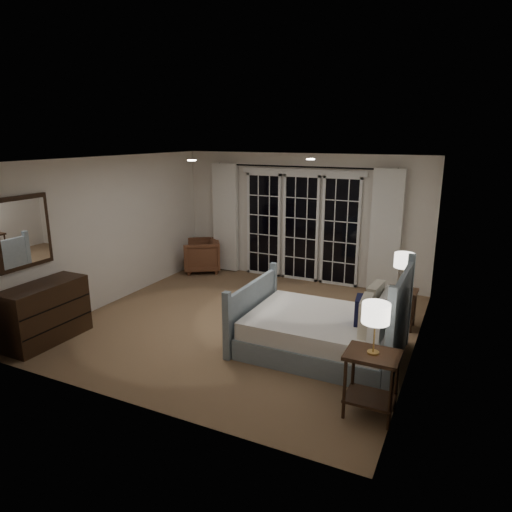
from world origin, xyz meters
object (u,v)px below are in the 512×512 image
at_px(nightstand_right, 401,303).
at_px(bed, 325,330).
at_px(dresser, 45,313).
at_px(nightstand_left, 371,374).
at_px(armchair, 201,255).
at_px(lamp_left, 376,314).
at_px(lamp_right, 404,261).

bearing_deg(nightstand_right, bed, -120.80).
xyz_separation_m(bed, dresser, (-3.65, -1.35, 0.11)).
bearing_deg(dresser, nightstand_left, 2.33).
distance_m(armchair, dresser, 3.87).
distance_m(nightstand_left, lamp_left, 0.66).
height_order(bed, lamp_left, lamp_left).
relative_size(bed, lamp_left, 3.87).
height_order(nightstand_right, armchair, armchair).
bearing_deg(lamp_left, lamp_right, 91.82).
distance_m(bed, armchair, 4.32).
height_order(lamp_left, lamp_right, lamp_left).
relative_size(lamp_left, armchair, 0.71).
xyz_separation_m(nightstand_right, dresser, (-4.42, -2.65, 0.03)).
xyz_separation_m(bed, nightstand_left, (0.85, -1.17, 0.15)).
relative_size(armchair, dresser, 0.64).
bearing_deg(lamp_right, nightstand_left, -88.18).
height_order(lamp_right, armchair, lamp_right).
bearing_deg(armchair, nightstand_left, 16.39).
height_order(bed, lamp_right, bed).
relative_size(bed, dresser, 1.74).
distance_m(bed, dresser, 3.90).
relative_size(nightstand_right, lamp_right, 1.07).
bearing_deg(dresser, lamp_left, 2.33).
height_order(nightstand_left, lamp_left, lamp_left).
distance_m(nightstand_right, lamp_left, 2.58).
distance_m(nightstand_right, lamp_right, 0.65).
relative_size(nightstand_right, armchair, 0.79).
height_order(lamp_left, armchair, lamp_left).
bearing_deg(lamp_right, dresser, -149.07).
relative_size(bed, armchair, 2.74).
bearing_deg(armchair, lamp_left, 16.39).
bearing_deg(nightstand_right, armchair, 164.23).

